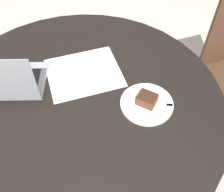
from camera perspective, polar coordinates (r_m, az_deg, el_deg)
The scene contains 7 objects.
ground_plane at distance 1.80m, azimuth -5.08°, elevation -14.84°, with size 12.00×12.00×0.00m, color #B7AD9E.
dining_table at distance 1.28m, azimuth -6.90°, elevation -3.75°, with size 1.33×1.33×0.71m.
paper_document at distance 1.30m, azimuth -6.11°, elevation 5.06°, with size 0.43×0.40×0.00m.
plate at distance 1.17m, azimuth 7.56°, elevation -1.67°, with size 0.24×0.24×0.01m.
cake_slice at distance 1.15m, azimuth 7.60°, elevation -0.71°, with size 0.09×0.10×0.05m.
fork at distance 1.16m, azimuth 9.87°, elevation -1.80°, with size 0.14×0.13×0.00m.
laptop at distance 1.29m, azimuth -21.98°, elevation 3.14°, with size 0.41×0.39×0.25m.
Camera 1 is at (0.32, 0.69, 1.63)m, focal length 42.00 mm.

